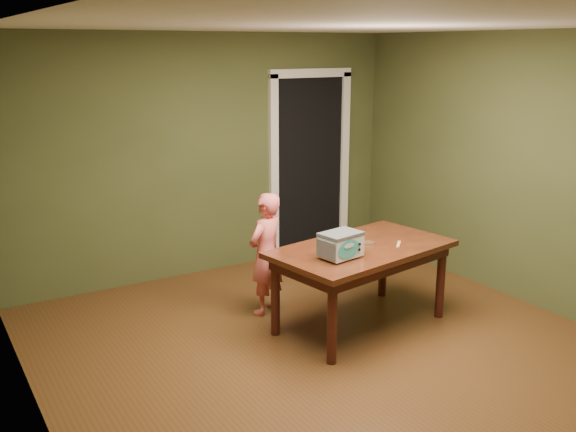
{
  "coord_description": "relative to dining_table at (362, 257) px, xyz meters",
  "views": [
    {
      "loc": [
        -2.83,
        -3.83,
        2.45
      ],
      "look_at": [
        0.1,
        1.0,
        0.95
      ],
      "focal_mm": 40.0,
      "sensor_mm": 36.0,
      "label": 1
    }
  ],
  "objects": [
    {
      "name": "toy_oven",
      "position": [
        -0.35,
        -0.16,
        0.22
      ],
      "size": [
        0.39,
        0.29,
        0.22
      ],
      "rotation": [
        0.0,
        0.0,
        0.17
      ],
      "color": "#4C4F54",
      "rests_on": "dining_table"
    },
    {
      "name": "floor",
      "position": [
        -0.51,
        -0.42,
        -0.65
      ],
      "size": [
        5.0,
        5.0,
        0.0
      ],
      "primitive_type": "plane",
      "color": "#4F3316",
      "rests_on": "ground"
    },
    {
      "name": "baking_pan",
      "position": [
        0.09,
        0.01,
        0.11
      ],
      "size": [
        0.1,
        0.1,
        0.02
      ],
      "color": "silver",
      "rests_on": "dining_table"
    },
    {
      "name": "spatula",
      "position": [
        0.31,
        -0.13,
        0.1
      ],
      "size": [
        0.15,
        0.14,
        0.01
      ],
      "primitive_type": "cube",
      "rotation": [
        0.0,
        0.0,
        0.77
      ],
      "color": "tan",
      "rests_on": "dining_table"
    },
    {
      "name": "doorway",
      "position": [
        0.79,
        2.36,
        0.41
      ],
      "size": [
        1.1,
        0.66,
        2.25
      ],
      "color": "black",
      "rests_on": "ground"
    },
    {
      "name": "child",
      "position": [
        -0.57,
        0.71,
        -0.07
      ],
      "size": [
        0.5,
        0.42,
        1.16
      ],
      "primitive_type": "imported",
      "rotation": [
        0.0,
        0.0,
        3.56
      ],
      "color": "#E96160",
      "rests_on": "floor"
    },
    {
      "name": "dining_table",
      "position": [
        0.0,
        0.0,
        0.0
      ],
      "size": [
        1.72,
        1.15,
        0.75
      ],
      "rotation": [
        0.0,
        0.0,
        0.16
      ],
      "color": "#39170D",
      "rests_on": "floor"
    },
    {
      "name": "room_shell",
      "position": [
        -0.51,
        -0.42,
        1.06
      ],
      "size": [
        4.52,
        5.02,
        2.61
      ],
      "color": "#454B28",
      "rests_on": "ground"
    }
  ]
}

